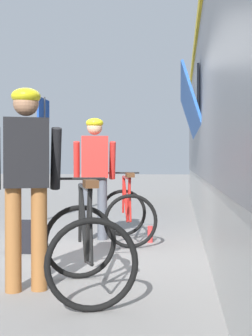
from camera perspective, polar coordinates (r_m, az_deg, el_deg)
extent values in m
plane|color=gray|center=(5.78, -6.23, -10.49)|extent=(80.00, 80.00, 0.00)
cube|color=#2356B2|center=(8.93, 8.54, 5.02)|extent=(0.56, 4.34, 1.63)
cube|color=black|center=(7.79, 8.75, 9.00)|extent=(0.04, 1.10, 0.80)
cylinder|color=#935B2D|center=(4.14, -13.76, -8.62)|extent=(0.14, 0.14, 0.90)
cylinder|color=#935B2D|center=(4.14, -10.68, -8.60)|extent=(0.14, 0.14, 0.90)
cube|color=black|center=(4.09, -12.24, 1.82)|extent=(0.44, 0.36, 0.60)
cylinder|color=black|center=(4.14, -8.66, 1.12)|extent=(0.18, 0.27, 0.56)
sphere|color=#9E7051|center=(4.12, -12.26, 7.81)|extent=(0.22, 0.22, 0.22)
ellipsoid|color=yellow|center=(4.13, -12.26, 8.65)|extent=(0.33, 0.35, 0.14)
cylinder|color=#4C515B|center=(6.71, -4.83, -5.05)|extent=(0.14, 0.14, 0.90)
cylinder|color=#4C515B|center=(6.72, -2.95, -5.05)|extent=(0.14, 0.14, 0.90)
cube|color=red|center=(6.68, -3.90, 1.36)|extent=(0.42, 0.31, 0.60)
cylinder|color=red|center=(6.72, -6.12, 0.93)|extent=(0.14, 0.27, 0.56)
cylinder|color=red|center=(6.73, -1.69, 0.93)|extent=(0.14, 0.27, 0.56)
sphere|color=tan|center=(6.70, -3.90, 5.04)|extent=(0.22, 0.22, 0.22)
ellipsoid|color=yellow|center=(6.71, -3.90, 5.56)|extent=(0.30, 0.32, 0.14)
torus|color=black|center=(4.51, -5.72, -9.05)|extent=(0.69, 0.26, 0.71)
torus|color=black|center=(3.52, -4.23, -11.83)|extent=(0.69, 0.26, 0.71)
cylinder|color=black|center=(4.13, -5.28, -6.48)|extent=(0.24, 0.63, 0.63)
cylinder|color=black|center=(3.98, -5.12, -2.38)|extent=(0.29, 0.82, 0.04)
cylinder|color=black|center=(3.71, -4.65, -7.28)|extent=(0.12, 0.27, 0.62)
cylinder|color=black|center=(3.70, -4.55, -11.64)|extent=(0.14, 0.35, 0.08)
cylinder|color=black|center=(3.53, -4.34, -7.25)|extent=(0.07, 0.14, 0.56)
cylinder|color=black|center=(4.45, -5.69, -5.61)|extent=(0.06, 0.09, 0.55)
cylinder|color=black|center=(4.40, -5.67, -1.31)|extent=(0.47, 0.17, 0.02)
cube|color=#4C2D19|center=(3.53, -4.40, -1.95)|extent=(0.17, 0.26, 0.06)
torus|color=black|center=(7.06, -0.36, -5.55)|extent=(0.70, 0.20, 0.71)
torus|color=black|center=(6.05, 0.59, -6.58)|extent=(0.70, 0.20, 0.71)
cylinder|color=red|center=(6.68, -0.06, -3.76)|extent=(0.18, 0.64, 0.63)
cylinder|color=red|center=(6.55, 0.05, -1.20)|extent=(0.23, 0.84, 0.04)
cylinder|color=red|center=(6.26, 0.34, -4.05)|extent=(0.10, 0.28, 0.62)
cylinder|color=red|center=(6.23, 0.40, -6.62)|extent=(0.11, 0.36, 0.08)
cylinder|color=red|center=(6.08, 0.53, -3.94)|extent=(0.05, 0.15, 0.56)
cylinder|color=red|center=(7.01, -0.34, -3.34)|extent=(0.05, 0.09, 0.55)
cylinder|color=black|center=(6.97, -0.32, -0.60)|extent=(0.47, 0.13, 0.02)
cube|color=#4C2D19|center=(6.09, 0.49, -0.87)|extent=(0.15, 0.26, 0.06)
cube|color=black|center=(5.92, -12.47, -8.27)|extent=(0.28, 0.19, 0.40)
cylinder|color=red|center=(6.53, 3.01, -8.17)|extent=(0.07, 0.07, 0.23)
cylinder|color=#595B60|center=(9.14, -10.17, 1.15)|extent=(0.08, 0.08, 2.40)
cube|color=#193F99|center=(9.20, -10.18, 7.08)|extent=(0.04, 0.70, 0.44)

